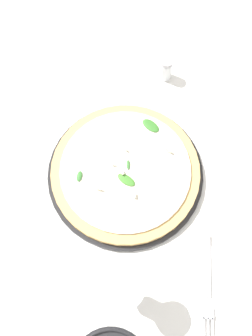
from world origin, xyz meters
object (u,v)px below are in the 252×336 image
wine_glass (124,291)px  fork (208,284)px  pizza_arugula_main (126,170)px  shaker_pepper (166,69)px

wine_glass → fork: size_ratio=0.77×
pizza_arugula_main → fork: pizza_arugula_main is taller
wine_glass → fork: wine_glass is taller
pizza_arugula_main → wine_glass: (0.27, 0.08, 0.09)m
wine_glass → fork: 0.21m
pizza_arugula_main → shaker_pepper: size_ratio=5.48×
pizza_arugula_main → fork: size_ratio=1.74×
wine_glass → shaker_pepper: size_ratio=2.43×
shaker_pepper → pizza_arugula_main: bearing=-2.8°
fork → pizza_arugula_main: bearing=-142.1°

